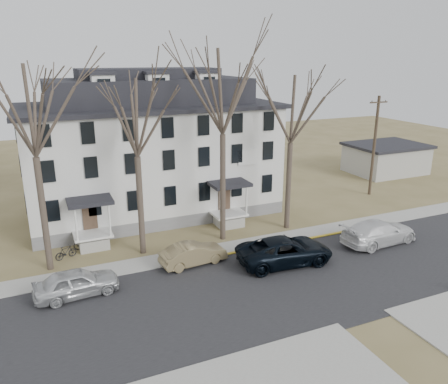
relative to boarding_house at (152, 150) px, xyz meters
name	(u,v)px	position (x,y,z in m)	size (l,w,h in m)	color
ground	(278,308)	(2.00, -17.95, -5.38)	(120.00, 120.00, 0.00)	olive
main_road	(261,291)	(2.00, -15.95, -5.38)	(120.00, 10.00, 0.04)	#27272A
far_sidewalk	(220,250)	(2.00, -9.95, -5.38)	(120.00, 2.00, 0.08)	#A09F97
yellow_curb	(288,243)	(7.00, -10.85, -5.38)	(14.00, 0.25, 0.06)	gold
boarding_house	(152,150)	(0.00, 0.00, 0.00)	(20.80, 12.36, 12.05)	slate
distant_building	(386,158)	(28.00, 2.05, -3.70)	(8.50, 6.50, 3.35)	#A09F97
tree_far_left	(29,105)	(-9.00, -8.15, 4.96)	(8.40, 8.40, 13.72)	#473B31
tree_mid_left	(135,112)	(-3.00, -8.15, 4.22)	(7.80, 7.80, 12.74)	#473B31
tree_center	(223,86)	(3.00, -8.15, 5.71)	(9.00, 9.00, 14.70)	#473B31
tree_mid_right	(292,105)	(8.50, -8.15, 4.22)	(7.80, 7.80, 12.74)	#473B31
utility_pole_far	(374,145)	(20.50, -3.95, -0.47)	(2.00, 0.28, 9.50)	#3D3023
car_silver	(77,283)	(-7.75, -12.31, -4.59)	(1.87, 4.65, 1.58)	silver
car_tan	(193,254)	(-0.42, -11.25, -4.66)	(1.52, 4.37, 1.44)	olive
car_navy	(285,251)	(5.08, -13.50, -4.51)	(2.89, 6.27, 1.74)	black
car_white	(379,233)	(12.93, -13.48, -4.52)	(2.41, 5.92, 1.72)	silver
bicycle_left	(87,243)	(-6.48, -6.00, -4.91)	(0.62, 1.77, 0.93)	black
bicycle_right	(66,253)	(-7.94, -7.10, -4.93)	(0.42, 1.49, 0.90)	black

